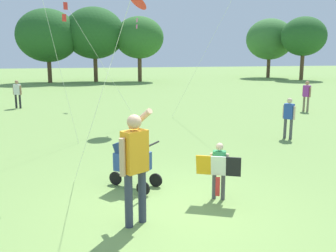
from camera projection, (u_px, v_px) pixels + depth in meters
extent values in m
plane|color=#75994C|center=(170.00, 211.00, 6.54)|extent=(120.00, 120.00, 0.00)
cylinder|color=brown|center=(50.00, 72.00, 33.36)|extent=(0.36, 0.36, 1.93)
ellipsoid|color=#235623|center=(47.00, 36.00, 32.76)|extent=(5.35, 4.81, 4.55)
cylinder|color=brown|center=(96.00, 70.00, 34.34)|extent=(0.36, 0.36, 2.19)
ellipsoid|color=#235623|center=(94.00, 33.00, 33.72)|extent=(5.34, 4.81, 4.54)
cylinder|color=brown|center=(140.00, 69.00, 34.63)|extent=(0.36, 0.36, 2.18)
ellipsoid|color=#2D6628|center=(139.00, 38.00, 34.08)|extent=(4.40, 3.96, 3.74)
cylinder|color=brown|center=(268.00, 68.00, 39.82)|extent=(0.36, 0.36, 1.99)
ellipsoid|color=#387033|center=(270.00, 39.00, 39.24)|extent=(4.92, 4.43, 4.19)
cylinder|color=brown|center=(302.00, 67.00, 36.51)|extent=(0.36, 0.36, 2.40)
ellipsoid|color=#235623|center=(304.00, 36.00, 35.94)|extent=(4.32, 3.89, 3.68)
cylinder|color=#4C4C51|center=(223.00, 186.00, 6.99)|extent=(0.08, 0.08, 0.53)
cylinder|color=#4C4C51|center=(214.00, 185.00, 7.03)|extent=(0.08, 0.08, 0.53)
cube|color=#2D8C4C|center=(219.00, 161.00, 6.92)|extent=(0.27, 0.23, 0.40)
cylinder|color=beige|center=(227.00, 163.00, 6.90)|extent=(0.06, 0.06, 0.35)
cylinder|color=beige|center=(211.00, 162.00, 6.96)|extent=(0.06, 0.06, 0.35)
sphere|color=beige|center=(220.00, 147.00, 6.87)|extent=(0.14, 0.14, 0.14)
cube|color=black|center=(233.00, 167.00, 6.70)|extent=(0.30, 0.24, 0.39)
cube|color=white|center=(218.00, 166.00, 6.76)|extent=(0.30, 0.24, 0.39)
cube|color=#F4A319|center=(204.00, 165.00, 6.81)|extent=(0.30, 0.24, 0.39)
cube|color=red|center=(218.00, 187.00, 6.81)|extent=(0.08, 0.04, 0.36)
cylinder|color=#33384C|center=(129.00, 201.00, 5.86)|extent=(0.13, 0.13, 0.87)
cylinder|color=#33384C|center=(142.00, 196.00, 6.04)|extent=(0.13, 0.13, 0.87)
cube|color=orange|center=(135.00, 151.00, 5.80)|extent=(0.45, 0.40, 0.65)
cylinder|color=tan|center=(122.00, 157.00, 5.65)|extent=(0.09, 0.09, 0.58)
cylinder|color=tan|center=(140.00, 120.00, 5.98)|extent=(0.36, 0.50, 0.41)
sphere|color=tan|center=(134.00, 122.00, 5.71)|extent=(0.23, 0.23, 0.23)
cylinder|color=black|center=(115.00, 178.00, 7.78)|extent=(0.24, 0.20, 0.28)
cylinder|color=black|center=(143.00, 188.00, 7.21)|extent=(0.24, 0.20, 0.28)
cylinder|color=black|center=(156.00, 180.00, 7.67)|extent=(0.24, 0.20, 0.28)
cube|color=#2D4C93|center=(133.00, 161.00, 7.52)|extent=(0.78, 0.74, 0.36)
cube|color=navy|center=(127.00, 146.00, 7.52)|extent=(0.58, 0.58, 0.35)
cylinder|color=black|center=(153.00, 144.00, 7.25)|extent=(0.33, 0.40, 0.04)
cube|color=red|center=(65.00, 6.00, 7.30)|extent=(0.08, 0.04, 0.14)
cube|color=red|center=(64.00, 18.00, 7.34)|extent=(0.08, 0.05, 0.14)
cylinder|color=silver|center=(104.00, 87.00, 6.70)|extent=(1.28, 2.11, 4.19)
cone|color=red|center=(138.00, 1.00, 13.24)|extent=(0.82, 0.93, 0.56)
cube|color=pink|center=(137.00, 20.00, 13.39)|extent=(0.05, 0.08, 0.14)
cube|color=pink|center=(137.00, 27.00, 13.45)|extent=(0.04, 0.08, 0.14)
cylinder|color=silver|center=(106.00, 70.00, 12.60)|extent=(2.48, 1.75, 4.23)
cylinder|color=silver|center=(208.00, 46.00, 13.80)|extent=(1.91, 3.53, 5.80)
cylinder|color=#7F705B|center=(308.00, 104.00, 17.22)|extent=(0.10, 0.10, 0.68)
cylinder|color=#7F705B|center=(304.00, 104.00, 17.40)|extent=(0.10, 0.10, 0.68)
cube|color=purple|center=(307.00, 91.00, 17.19)|extent=(0.27, 0.34, 0.51)
cylinder|color=#A37556|center=(310.00, 92.00, 17.04)|extent=(0.07, 0.07, 0.46)
cylinder|color=#A37556|center=(303.00, 91.00, 17.35)|extent=(0.07, 0.07, 0.46)
sphere|color=#A37556|center=(307.00, 83.00, 17.12)|extent=(0.18, 0.18, 0.18)
cylinder|color=#4C4C51|center=(291.00, 129.00, 11.82)|extent=(0.09, 0.09, 0.64)
cylinder|color=#4C4C51|center=(285.00, 128.00, 11.96)|extent=(0.09, 0.09, 0.64)
cube|color=#284CA8|center=(289.00, 111.00, 11.78)|extent=(0.30, 0.33, 0.48)
cylinder|color=beige|center=(294.00, 113.00, 11.67)|extent=(0.07, 0.07, 0.42)
cylinder|color=beige|center=(284.00, 112.00, 11.91)|extent=(0.07, 0.07, 0.42)
sphere|color=beige|center=(290.00, 101.00, 11.72)|extent=(0.16, 0.16, 0.16)
cylinder|color=#232328|center=(20.00, 102.00, 18.26)|extent=(0.10, 0.10, 0.67)
cylinder|color=#232328|center=(16.00, 101.00, 18.29)|extent=(0.10, 0.10, 0.67)
cube|color=silver|center=(17.00, 89.00, 18.16)|extent=(0.34, 0.27, 0.50)
cylinder|color=#A37556|center=(21.00, 90.00, 18.14)|extent=(0.07, 0.07, 0.45)
cylinder|color=#A37556|center=(14.00, 90.00, 18.19)|extent=(0.07, 0.07, 0.45)
sphere|color=#A37556|center=(17.00, 82.00, 18.09)|extent=(0.17, 0.17, 0.17)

